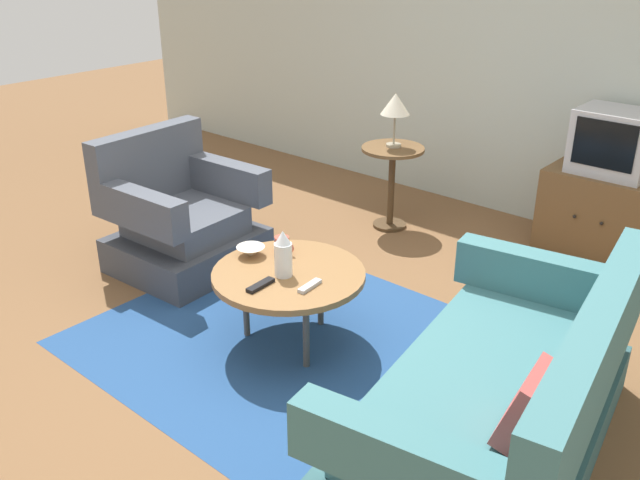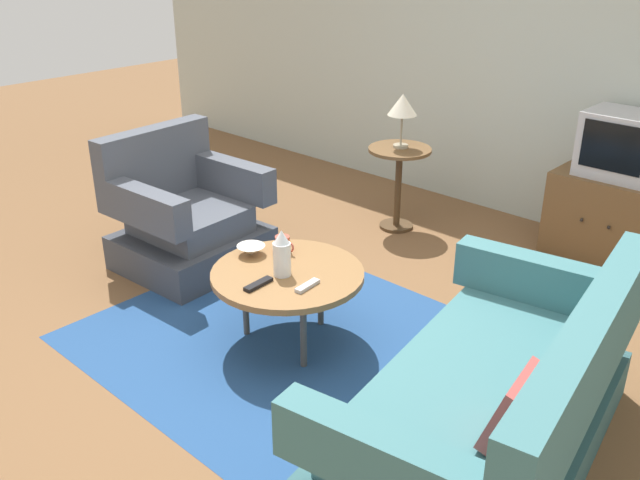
{
  "view_description": "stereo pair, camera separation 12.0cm",
  "coord_description": "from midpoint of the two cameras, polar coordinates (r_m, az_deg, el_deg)",
  "views": [
    {
      "loc": [
        2.25,
        -2.5,
        2.16
      ],
      "look_at": [
        -0.06,
        0.16,
        0.55
      ],
      "focal_mm": 38.85,
      "sensor_mm": 36.0,
      "label": 1
    },
    {
      "loc": [
        2.34,
        -2.42,
        2.16
      ],
      "look_at": [
        -0.06,
        0.16,
        0.55
      ],
      "focal_mm": 38.85,
      "sensor_mm": 36.0,
      "label": 2
    }
  ],
  "objects": [
    {
      "name": "couch",
      "position": [
        3.12,
        13.49,
        -13.1
      ],
      "size": [
        1.17,
        1.84,
        0.86
      ],
      "rotation": [
        0.0,
        0.0,
        1.73
      ],
      "color": "#325C60",
      "rests_on": "ground"
    },
    {
      "name": "vase",
      "position": [
        3.67,
        -3.99,
        -1.19
      ],
      "size": [
        0.1,
        0.1,
        0.26
      ],
      "color": "white",
      "rests_on": "coffee_table"
    },
    {
      "name": "tv_stand",
      "position": [
        5.25,
        21.51,
        2.02
      ],
      "size": [
        0.78,
        0.49,
        0.6
      ],
      "color": "brown",
      "rests_on": "ground"
    },
    {
      "name": "back_wall",
      "position": [
        5.56,
        16.75,
        15.2
      ],
      "size": [
        9.0,
        0.12,
        2.7
      ],
      "primitive_type": "cube",
      "color": "#B2BCB2",
      "rests_on": "ground"
    },
    {
      "name": "side_table",
      "position": [
        5.29,
        5.3,
        5.71
      ],
      "size": [
        0.47,
        0.47,
        0.64
      ],
      "color": "brown",
      "rests_on": "ground"
    },
    {
      "name": "table_lamp",
      "position": [
        5.18,
        5.55,
        10.97
      ],
      "size": [
        0.22,
        0.22,
        0.4
      ],
      "color": "#9E937A",
      "rests_on": "side_table"
    },
    {
      "name": "tv_remote_silver",
      "position": [
        3.59,
        -1.81,
        -3.81
      ],
      "size": [
        0.05,
        0.17,
        0.02
      ],
      "rotation": [
        0.0,
        0.0,
        1.66
      ],
      "color": "#B2B2B7",
      "rests_on": "coffee_table"
    },
    {
      "name": "area_rug",
      "position": [
        3.98,
        -3.36,
        -8.31
      ],
      "size": [
        2.16,
        1.91,
        0.0
      ],
      "primitive_type": "cube",
      "color": "navy",
      "rests_on": "ground"
    },
    {
      "name": "armchair",
      "position": [
        4.82,
        -12.17,
        1.54
      ],
      "size": [
        0.85,
        0.93,
        0.91
      ],
      "rotation": [
        0.0,
        0.0,
        -1.52
      ],
      "color": "#3E424B",
      "rests_on": "ground"
    },
    {
      "name": "mug",
      "position": [
        3.96,
        -3.98,
        -0.39
      ],
      "size": [
        0.13,
        0.08,
        0.09
      ],
      "color": "#B74C3D",
      "rests_on": "coffee_table"
    },
    {
      "name": "tv_remote_dark",
      "position": [
        3.62,
        -5.87,
        -3.72
      ],
      "size": [
        0.05,
        0.18,
        0.02
      ],
      "rotation": [
        0.0,
        0.0,
        4.76
      ],
      "color": "black",
      "rests_on": "coffee_table"
    },
    {
      "name": "ground_plane",
      "position": [
        3.99,
        -1.73,
        -8.19
      ],
      "size": [
        16.0,
        16.0,
        0.0
      ],
      "primitive_type": "plane",
      "color": "brown"
    },
    {
      "name": "bowl",
      "position": [
        3.95,
        -6.6,
        -0.92
      ],
      "size": [
        0.16,
        0.16,
        0.06
      ],
      "color": "silver",
      "rests_on": "coffee_table"
    },
    {
      "name": "coffee_table",
      "position": [
        3.78,
        -3.5,
        -3.04
      ],
      "size": [
        0.84,
        0.84,
        0.44
      ],
      "color": "olive",
      "rests_on": "ground"
    },
    {
      "name": "television",
      "position": [
        5.1,
        22.47,
        7.47
      ],
      "size": [
        0.5,
        0.41,
        0.44
      ],
      "color": "#B7B7BC",
      "rests_on": "tv_stand"
    }
  ]
}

